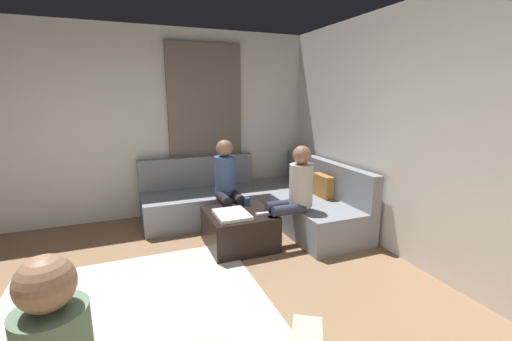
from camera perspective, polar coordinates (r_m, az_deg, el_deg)
wall_back at (r=3.60m, az=30.50°, el=4.23°), size 6.00×0.12×2.70m
wall_left at (r=5.14m, az=-23.08°, el=6.94°), size 0.12×6.00×2.70m
curtain_panel at (r=5.19m, az=-8.43°, el=6.73°), size 0.06×1.10×2.50m
area_rug at (r=2.96m, az=-19.35°, el=-24.68°), size 2.60×2.20×0.01m
sectional_couch at (r=4.85m, az=0.75°, el=-5.28°), size 2.10×2.55×0.87m
ottoman at (r=4.09m, az=-2.83°, el=-9.79°), size 0.76×0.76×0.42m
folded_blanket at (r=3.88m, az=-4.07°, el=-7.41°), size 0.44×0.36×0.04m
coffee_mug at (r=4.25m, az=-1.53°, el=-5.20°), size 0.08×0.08×0.10m
game_remote at (r=3.92m, az=1.06°, el=-7.28°), size 0.05×0.15×0.02m
person_on_couch_back at (r=4.00m, az=6.34°, el=-3.59°), size 0.30×0.60×1.20m
person_on_couch_side at (r=4.44m, az=-4.86°, el=-1.94°), size 0.60×0.30×1.20m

